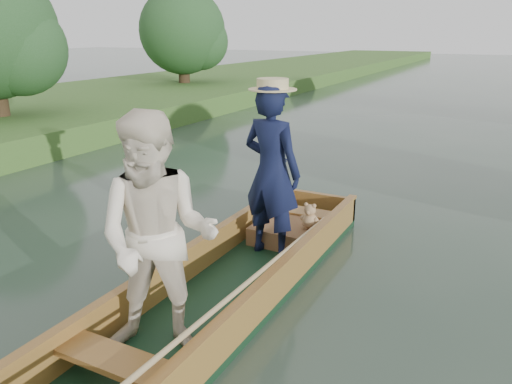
% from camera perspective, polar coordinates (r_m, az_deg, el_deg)
% --- Properties ---
extents(ground, '(120.00, 120.00, 0.00)m').
position_cam_1_polar(ground, '(5.18, -3.14, -11.90)').
color(ground, '#283D30').
rests_on(ground, ground).
extents(trees_far, '(22.76, 13.50, 4.40)m').
position_cam_1_polar(trees_far, '(11.93, 18.14, 16.65)').
color(trees_far, '#47331E').
rests_on(trees_far, ground).
extents(punt, '(1.18, 5.08, 2.08)m').
position_cam_1_polar(punt, '(4.69, -4.19, -4.57)').
color(punt, '#13311C').
rests_on(punt, ground).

